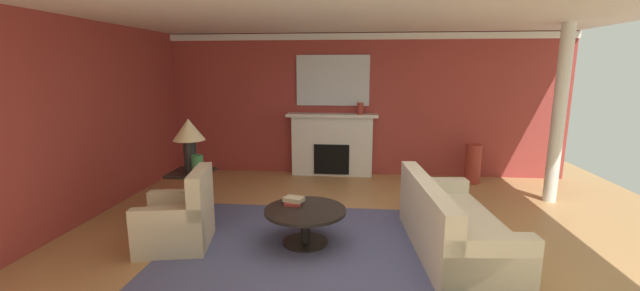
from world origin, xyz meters
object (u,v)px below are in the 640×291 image
object	(u,v)px
vase_on_side_table	(198,165)
armchair_near_window	(179,222)
fireplace	(332,146)
vase_mantel_right	(360,109)
mantel_mirror	(333,80)
sofa	(451,228)
side_table	(193,192)
vase_tall_corner	(473,164)
table_lamp	(189,135)
coffee_table	(305,218)

from	to	relation	value
vase_on_side_table	armchair_near_window	bearing A→B (deg)	-86.10
fireplace	vase_mantel_right	bearing A→B (deg)	-5.16
mantel_mirror	sofa	xyz separation A→B (m)	(1.63, -3.41, -1.60)
side_table	sofa	bearing A→B (deg)	-11.85
fireplace	armchair_near_window	xyz separation A→B (m)	(-1.61, -3.45, -0.28)
side_table	vase_on_side_table	distance (m)	0.47
fireplace	mantel_mirror	world-z (taller)	mantel_mirror
fireplace	mantel_mirror	distance (m)	1.31
armchair_near_window	vase_tall_corner	bearing A→B (deg)	36.34
table_lamp	coffee_table	bearing A→B (deg)	-21.44
side_table	vase_on_side_table	bearing A→B (deg)	-38.66
fireplace	mantel_mirror	size ratio (longest dim) A/B	1.25
fireplace	vase_tall_corner	world-z (taller)	fireplace
side_table	vase_mantel_right	world-z (taller)	vase_mantel_right
sofa	vase_mantel_right	distance (m)	3.58
vase_tall_corner	vase_on_side_table	bearing A→B (deg)	-151.18
vase_mantel_right	armchair_near_window	bearing A→B (deg)	-122.44
table_lamp	vase_mantel_right	size ratio (longest dim) A/B	3.35
side_table	vase_tall_corner	size ratio (longest dim) A/B	0.94
vase_tall_corner	vase_mantel_right	size ratio (longest dim) A/B	3.31
vase_tall_corner	sofa	bearing A→B (deg)	-109.14
sofa	table_lamp	xyz separation A→B (m)	(-3.45, 0.72, 0.93)
armchair_near_window	vase_tall_corner	xyz separation A→B (m)	(4.28, 3.15, 0.06)
sofa	vase_mantel_right	xyz separation A→B (m)	(-1.08, 3.24, 1.06)
coffee_table	vase_on_side_table	size ratio (longest dim) A/B	3.78
coffee_table	table_lamp	distance (m)	2.05
vase_tall_corner	mantel_mirror	bearing A→B (deg)	171.07
mantel_mirror	vase_mantel_right	bearing A→B (deg)	-17.18
armchair_near_window	side_table	size ratio (longest dim) A/B	1.36
fireplace	coffee_table	world-z (taller)	fireplace
vase_on_side_table	vase_mantel_right	xyz separation A→B (m)	(2.21, 2.63, 0.53)
fireplace	table_lamp	size ratio (longest dim) A/B	2.40
fireplace	sofa	xyz separation A→B (m)	(1.63, -3.29, -0.29)
side_table	vase_on_side_table	xyz separation A→B (m)	(0.15, -0.12, 0.43)
fireplace	side_table	bearing A→B (deg)	-125.27
armchair_near_window	vase_tall_corner	distance (m)	5.32
mantel_mirror	vase_mantel_right	distance (m)	0.78
fireplace	side_table	size ratio (longest dim) A/B	2.57
armchair_near_window	vase_on_side_table	xyz separation A→B (m)	(-0.05, 0.77, 0.53)
fireplace	table_lamp	world-z (taller)	table_lamp
table_lamp	vase_on_side_table	world-z (taller)	table_lamp
fireplace	coffee_table	bearing A→B (deg)	-91.66
side_table	table_lamp	bearing A→B (deg)	0.00
armchair_near_window	vase_mantel_right	xyz separation A→B (m)	(2.16, 3.40, 1.06)
mantel_mirror	sofa	world-z (taller)	mantel_mirror
fireplace	vase_mantel_right	xyz separation A→B (m)	(0.55, -0.05, 0.77)
vase_mantel_right	vase_tall_corner	bearing A→B (deg)	-6.72
fireplace	sofa	world-z (taller)	fireplace
vase_tall_corner	vase_mantel_right	bearing A→B (deg)	173.28
coffee_table	vase_on_side_table	distance (m)	1.74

